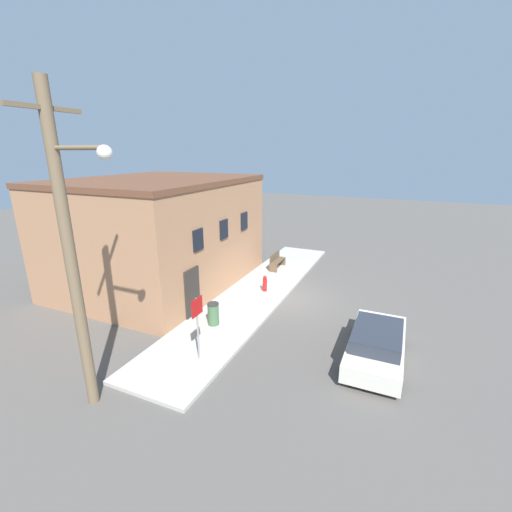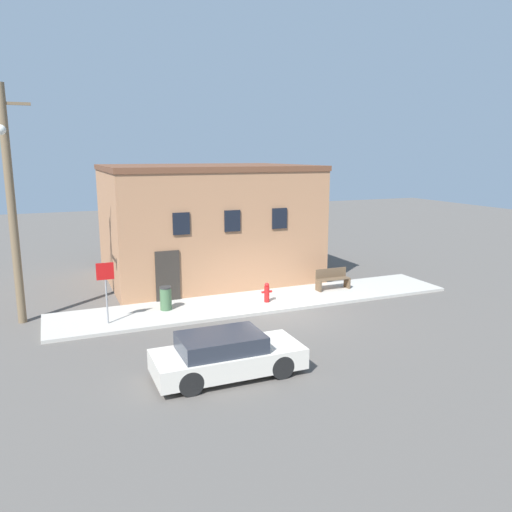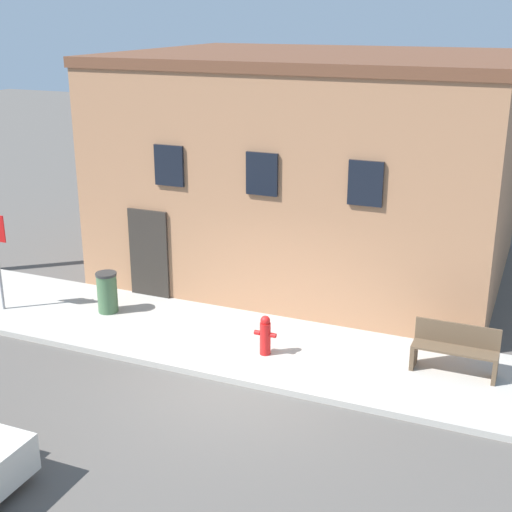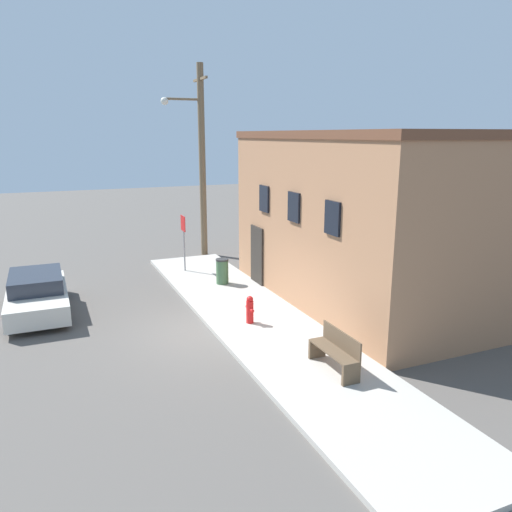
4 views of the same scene
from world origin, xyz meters
TOP-DOWN VIEW (x-y plane):
  - ground_plane at (0.00, 0.00)m, footprint 80.00×80.00m
  - sidewalk at (0.00, 1.48)m, footprint 16.71×2.96m
  - brick_building at (-0.68, 6.77)m, footprint 9.52×7.73m
  - fire_hydrant at (0.13, 1.15)m, footprint 0.45×0.21m
  - stop_sign at (-6.14, 0.93)m, footprint 0.60×0.06m
  - bench at (3.63, 1.83)m, footprint 1.55×0.44m
  - trash_bin at (-3.88, 1.72)m, footprint 0.46×0.46m
  - utility_pole at (-8.98, 2.55)m, footprint 1.80×1.89m
  - parked_car at (-3.58, -4.46)m, footprint 4.14×1.73m

SIDE VIEW (x-z plane):
  - ground_plane at x=0.00m, z-range 0.00..0.00m
  - sidewalk at x=0.00m, z-range 0.00..0.12m
  - fire_hydrant at x=0.13m, z-range 0.12..0.93m
  - bench at x=3.63m, z-range 0.12..1.04m
  - trash_bin at x=-3.88m, z-range 0.13..1.04m
  - parked_car at x=-3.58m, z-range -0.01..1.21m
  - stop_sign at x=-6.14m, z-range 0.54..2.75m
  - brick_building at x=-0.68m, z-range 0.00..5.53m
  - utility_pole at x=-8.98m, z-range 0.24..8.62m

